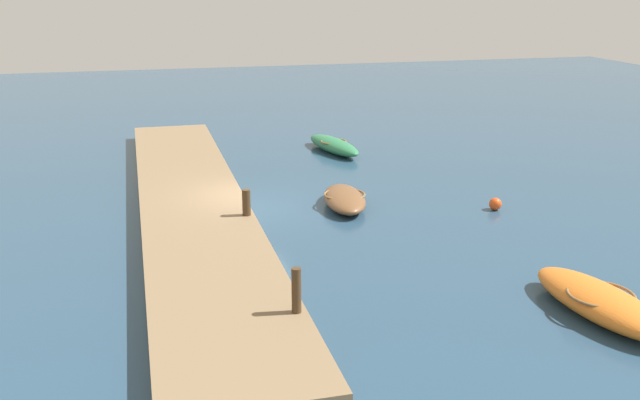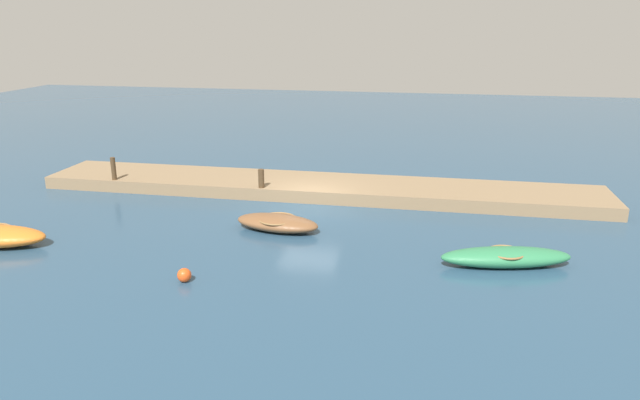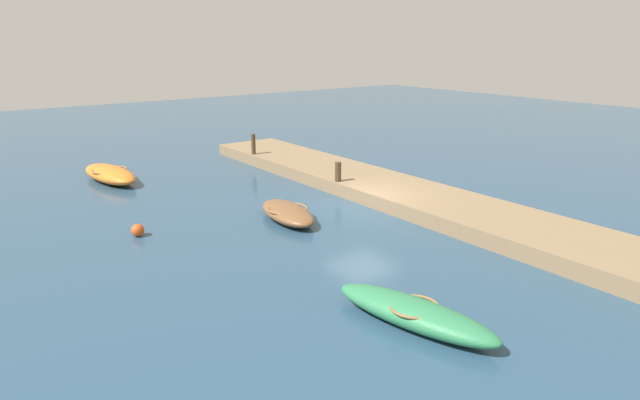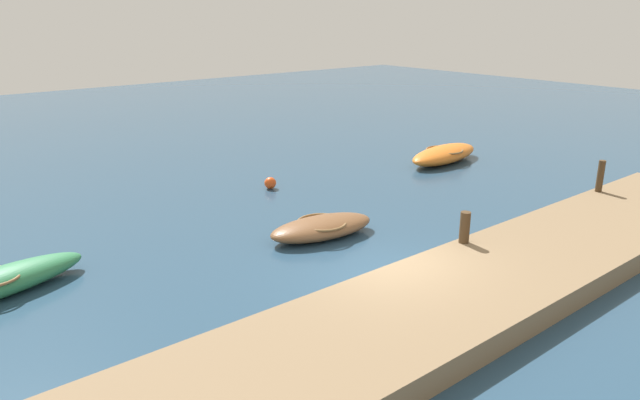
{
  "view_description": "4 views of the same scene",
  "coord_description": "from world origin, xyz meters",
  "px_view_note": "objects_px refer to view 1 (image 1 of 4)",
  "views": [
    {
      "loc": [
        23.77,
        -3.71,
        7.72
      ],
      "look_at": [
        1.48,
        2.05,
        0.62
      ],
      "focal_mm": 40.53,
      "sensor_mm": 36.0,
      "label": 1
    },
    {
      "loc": [
        -5.02,
        23.44,
        7.71
      ],
      "look_at": [
        -1.01,
        2.64,
        1.14
      ],
      "focal_mm": 32.68,
      "sensor_mm": 36.0,
      "label": 2
    },
    {
      "loc": [
        -15.61,
        13.72,
        6.48
      ],
      "look_at": [
        -0.77,
        2.68,
        1.01
      ],
      "focal_mm": 31.04,
      "sensor_mm": 36.0,
      "label": 3
    },
    {
      "loc": [
        -9.66,
        -9.22,
        6.33
      ],
      "look_at": [
        1.44,
        4.36,
        0.66
      ],
      "focal_mm": 33.17,
      "sensor_mm": 36.0,
      "label": 4
    }
  ],
  "objects_px": {
    "rowboat_brown": "(345,199)",
    "rowboat_green": "(334,145)",
    "marker_buoy": "(495,204)",
    "mooring_post_west": "(246,202)",
    "mooring_post_mid_west": "(296,290)",
    "rowboat_orange": "(600,301)"
  },
  "relations": [
    {
      "from": "mooring_post_west",
      "to": "mooring_post_mid_west",
      "type": "xyz_separation_m",
      "value": [
        7.14,
        0.0,
        0.11
      ]
    },
    {
      "from": "rowboat_orange",
      "to": "rowboat_green",
      "type": "height_order",
      "value": "rowboat_orange"
    },
    {
      "from": "marker_buoy",
      "to": "rowboat_brown",
      "type": "bearing_deg",
      "value": -108.1
    },
    {
      "from": "rowboat_green",
      "to": "mooring_post_mid_west",
      "type": "bearing_deg",
      "value": -30.28
    },
    {
      "from": "mooring_post_mid_west",
      "to": "marker_buoy",
      "type": "height_order",
      "value": "mooring_post_mid_west"
    },
    {
      "from": "rowboat_green",
      "to": "mooring_post_mid_west",
      "type": "height_order",
      "value": "mooring_post_mid_west"
    },
    {
      "from": "rowboat_orange",
      "to": "mooring_post_mid_west",
      "type": "height_order",
      "value": "mooring_post_mid_west"
    },
    {
      "from": "mooring_post_west",
      "to": "marker_buoy",
      "type": "bearing_deg",
      "value": 90.57
    },
    {
      "from": "rowboat_orange",
      "to": "rowboat_green",
      "type": "bearing_deg",
      "value": 178.1
    },
    {
      "from": "rowboat_green",
      "to": "rowboat_orange",
      "type": "bearing_deg",
      "value": -7.0
    },
    {
      "from": "rowboat_brown",
      "to": "marker_buoy",
      "type": "height_order",
      "value": "rowboat_brown"
    },
    {
      "from": "rowboat_brown",
      "to": "rowboat_green",
      "type": "xyz_separation_m",
      "value": [
        -8.2,
        1.88,
        0.02
      ]
    },
    {
      "from": "rowboat_orange",
      "to": "mooring_post_mid_west",
      "type": "bearing_deg",
      "value": -103.81
    },
    {
      "from": "rowboat_brown",
      "to": "marker_buoy",
      "type": "distance_m",
      "value": 5.24
    },
    {
      "from": "rowboat_green",
      "to": "marker_buoy",
      "type": "distance_m",
      "value": 10.3
    },
    {
      "from": "mooring_post_west",
      "to": "mooring_post_mid_west",
      "type": "relative_size",
      "value": 0.79
    },
    {
      "from": "rowboat_brown",
      "to": "mooring_post_mid_west",
      "type": "distance_m",
      "value": 9.63
    },
    {
      "from": "rowboat_brown",
      "to": "mooring_post_west",
      "type": "height_order",
      "value": "mooring_post_west"
    },
    {
      "from": "mooring_post_mid_west",
      "to": "rowboat_green",
      "type": "bearing_deg",
      "value": 161.8
    },
    {
      "from": "rowboat_brown",
      "to": "mooring_post_mid_west",
      "type": "relative_size",
      "value": 3.25
    },
    {
      "from": "mooring_post_west",
      "to": "marker_buoy",
      "type": "xyz_separation_m",
      "value": [
        -0.09,
        8.7,
        -0.76
      ]
    },
    {
      "from": "rowboat_orange",
      "to": "mooring_post_mid_west",
      "type": "relative_size",
      "value": 4.14
    }
  ]
}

